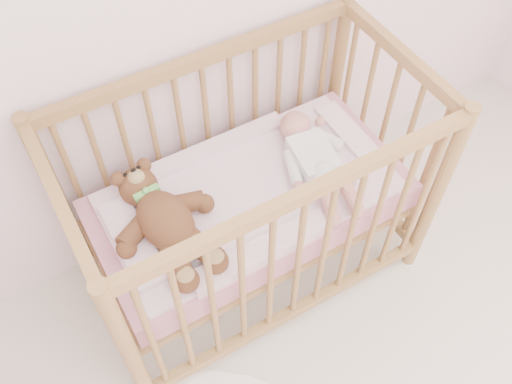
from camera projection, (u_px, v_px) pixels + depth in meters
crib at (250, 201)px, 2.25m from camera, size 1.36×0.76×1.00m
mattress at (250, 204)px, 2.26m from camera, size 1.22×0.62×0.13m
blanket at (250, 192)px, 2.20m from camera, size 1.10×0.58×0.06m
baby at (313, 156)px, 2.22m from camera, size 0.35×0.60×0.14m
teddy_bear at (166, 222)px, 2.02m from camera, size 0.47×0.62×0.16m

